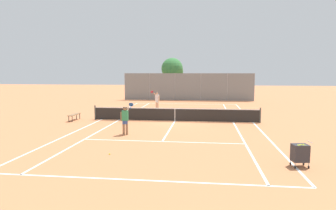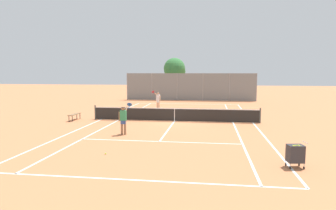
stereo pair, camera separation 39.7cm
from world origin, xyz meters
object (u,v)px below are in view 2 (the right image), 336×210
tennis_net (175,114)px  tree_behind_left (175,69)px  loose_tennis_ball_0 (106,154)px  courtside_bench (75,115)px  loose_tennis_ball_2 (161,104)px  player_near_side (123,118)px  player_far_left (158,99)px  loose_tennis_ball_1 (131,115)px  ball_cart (295,153)px

tennis_net → tree_behind_left: tree_behind_left is taller
loose_tennis_ball_0 → courtside_bench: 10.10m
loose_tennis_ball_0 → tree_behind_left: bearing=90.8°
loose_tennis_ball_2 → player_near_side: bearing=-88.3°
tennis_net → courtside_bench: 7.34m
player_far_left → loose_tennis_ball_0: 16.16m
tennis_net → player_near_side: size_ratio=6.76×
loose_tennis_ball_0 → loose_tennis_ball_1: same height
loose_tennis_ball_1 → courtside_bench: 4.58m
loose_tennis_ball_0 → tree_behind_left: size_ratio=0.01×
tree_behind_left → courtside_bench: bearing=-104.0°
player_near_side → player_far_left: same height
player_near_side → courtside_bench: 6.74m
loose_tennis_ball_2 → tree_behind_left: (0.50, 8.96, 3.85)m
loose_tennis_ball_0 → loose_tennis_ball_2: size_ratio=1.00×
player_near_side → loose_tennis_ball_1: 7.62m
tree_behind_left → loose_tennis_ball_2: bearing=-93.2°
player_near_side → player_far_left: (-0.15, 12.08, 0.00)m
courtside_bench → tree_behind_left: 21.18m
tennis_net → loose_tennis_ball_2: 11.10m
loose_tennis_ball_0 → courtside_bench: bearing=122.6°
player_near_side → tree_behind_left: size_ratio=0.33×
loose_tennis_ball_0 → courtside_bench: courtside_bench is taller
loose_tennis_ball_0 → loose_tennis_ball_2: 19.84m
courtside_bench → ball_cart: bearing=-35.4°
tennis_net → player_far_left: (-2.44, 7.05, 0.42)m
loose_tennis_ball_2 → tree_behind_left: bearing=86.8°
ball_cart → player_far_left: (-8.10, 16.85, 0.40)m
tennis_net → loose_tennis_ball_2: bearing=104.4°
ball_cart → player_far_left: size_ratio=0.54×
ball_cart → loose_tennis_ball_1: ball_cart is taller
player_near_side → loose_tennis_ball_1: size_ratio=26.88×
player_near_side → loose_tennis_ball_2: player_near_side is taller
loose_tennis_ball_0 → tennis_net: bearing=78.3°
courtside_bench → tree_behind_left: bearing=76.0°
ball_cart → player_near_side: size_ratio=0.54×
loose_tennis_ball_0 → player_near_side: bearing=95.6°
player_near_side → loose_tennis_ball_2: 15.80m
tennis_net → tree_behind_left: size_ratio=2.20×
tennis_net → tree_behind_left: 20.11m
ball_cart → loose_tennis_ball_2: 22.21m
tennis_net → player_far_left: 7.47m
player_far_left → player_near_side: bearing=-89.3°
ball_cart → courtside_bench: bearing=144.6°
loose_tennis_ball_1 → loose_tennis_ball_2: size_ratio=1.00×
tennis_net → courtside_bench: bearing=-175.5°
tennis_net → loose_tennis_ball_2: tennis_net is taller
ball_cart → loose_tennis_ball_1: bearing=127.9°
loose_tennis_ball_1 → loose_tennis_ball_2: (1.07, 8.36, 0.00)m
player_near_side → tree_behind_left: (0.02, 24.73, 2.96)m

